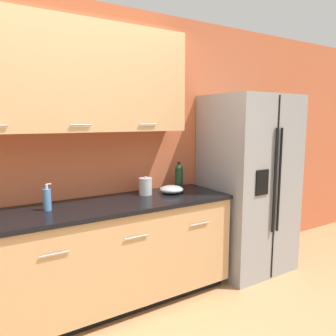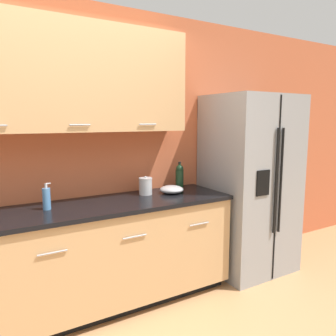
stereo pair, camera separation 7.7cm
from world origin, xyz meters
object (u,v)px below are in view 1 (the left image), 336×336
object	(u,v)px
mixing_bowl	(172,189)
refrigerator	(248,184)
wine_bottle	(179,176)
steel_canister	(145,186)
soap_dispenser	(47,199)

from	to	relation	value
mixing_bowl	refrigerator	bearing A→B (deg)	-5.85
wine_bottle	mixing_bowl	bearing A→B (deg)	-144.99
wine_bottle	steel_canister	distance (m)	0.40
refrigerator	mixing_bowl	bearing A→B (deg)	174.15
wine_bottle	soap_dispenser	distance (m)	1.29
mixing_bowl	steel_canister	bearing A→B (deg)	162.70
soap_dispenser	steel_canister	world-z (taller)	soap_dispenser
steel_canister	mixing_bowl	world-z (taller)	steel_canister
refrigerator	mixing_bowl	distance (m)	0.91
refrigerator	soap_dispenser	distance (m)	2.04
wine_bottle	steel_canister	xyz separation A→B (m)	(-0.39, -0.04, -0.05)
steel_canister	soap_dispenser	bearing A→B (deg)	-175.19
steel_canister	mixing_bowl	size ratio (longest dim) A/B	0.77
wine_bottle	soap_dispenser	bearing A→B (deg)	-175.09
refrigerator	wine_bottle	world-z (taller)	refrigerator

